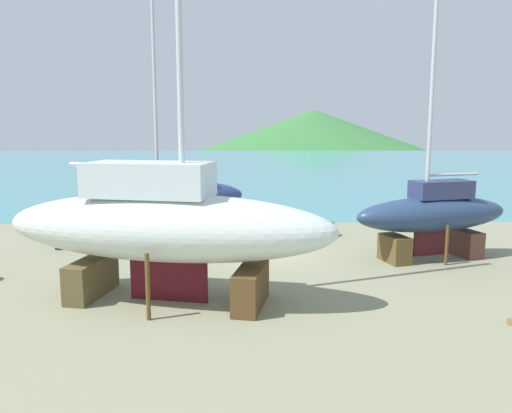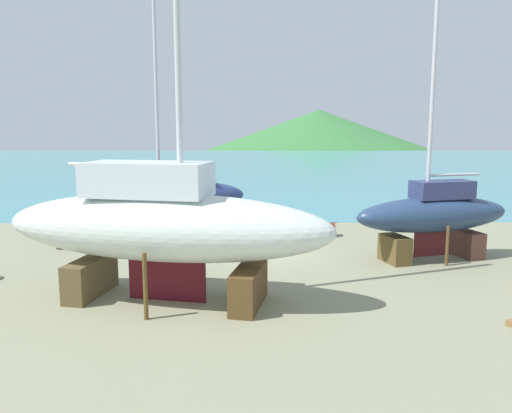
# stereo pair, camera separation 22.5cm
# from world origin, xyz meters

# --- Properties ---
(ground_plane) EXTENTS (43.79, 43.79, 0.00)m
(ground_plane) POSITION_xyz_m (0.00, -4.24, 0.00)
(ground_plane) COLOR gray
(sea_water) EXTENTS (142.75, 82.50, 0.01)m
(sea_water) POSITION_xyz_m (0.00, 47.96, 0.00)
(sea_water) COLOR teal
(sea_water) RESTS_ON ground
(headland_hill) EXTENTS (126.23, 126.23, 22.37)m
(headland_hill) POSITION_xyz_m (23.70, 167.58, 0.00)
(headland_hill) COLOR #3A783C
(headland_hill) RESTS_ON ground
(sailboat_mid_port) EXTENTS (6.72, 3.37, 9.81)m
(sailboat_mid_port) POSITION_xyz_m (6.24, -0.99, 1.76)
(sailboat_mid_port) COLOR brown
(sailboat_mid_port) RESTS_ON ground
(sailboat_far_slipway) EXTENTS (7.87, 4.54, 13.05)m
(sailboat_far_slipway) POSITION_xyz_m (-4.77, 3.66, 1.85)
(sailboat_far_slipway) COLOR #4D4024
(sailboat_far_slipway) RESTS_ON ground
(sailboat_large_starboard) EXTENTS (10.30, 4.80, 15.91)m
(sailboat_large_starboard) POSITION_xyz_m (-3.36, -5.65, 2.31)
(sailboat_large_starboard) COLOR brown
(sailboat_large_starboard) RESTS_ON ground
(barrel_rust_near) EXTENTS (0.93, 0.71, 0.64)m
(barrel_rust_near) POSITION_xyz_m (2.70, 3.32, 0.32)
(barrel_rust_near) COLOR #5F2A1F
(barrel_rust_near) RESTS_ON ground
(barrel_blue_faded) EXTENTS (0.73, 0.73, 0.91)m
(barrel_blue_faded) POSITION_xyz_m (-8.86, 0.94, 0.46)
(barrel_blue_faded) COLOR #302223
(barrel_blue_faded) RESTS_ON ground
(barrel_tipped_right) EXTENTS (0.91, 1.00, 0.59)m
(barrel_tipped_right) POSITION_xyz_m (1.17, 1.60, 0.30)
(barrel_tipped_right) COLOR #384F6F
(barrel_tipped_right) RESTS_ON ground
(timber_short_cross) EXTENTS (0.64, 2.69, 0.16)m
(timber_short_cross) POSITION_xyz_m (1.32, 1.79, 0.08)
(timber_short_cross) COLOR brown
(timber_short_cross) RESTS_ON ground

